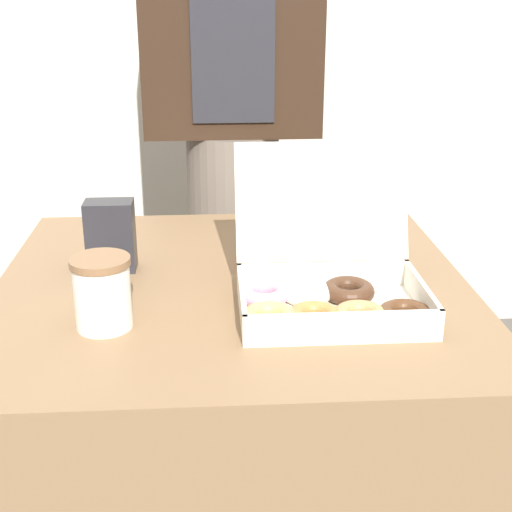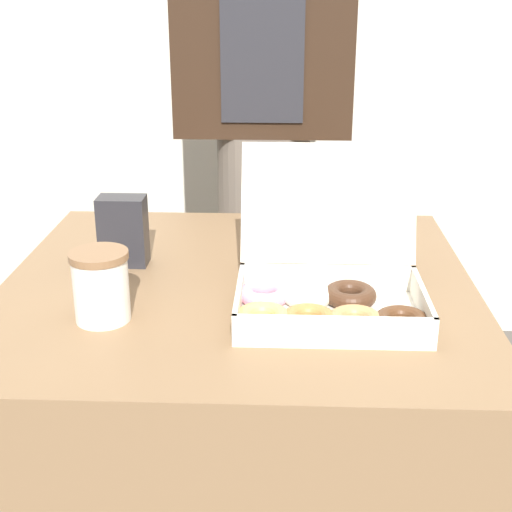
# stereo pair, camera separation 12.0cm
# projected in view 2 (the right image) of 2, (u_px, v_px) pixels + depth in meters

# --- Properties ---
(table) EXTENTS (0.88, 0.83, 0.75)m
(table) POSITION_uv_depth(u_px,v_px,m) (240.00, 447.00, 1.47)
(table) COLOR brown
(table) RESTS_ON ground_plane
(donut_box) EXTENTS (0.35, 0.30, 0.26)m
(donut_box) POSITION_uv_depth(u_px,v_px,m) (325.00, 293.00, 1.19)
(donut_box) COLOR silver
(donut_box) RESTS_ON table
(coffee_cup) EXTENTS (0.10, 0.10, 0.12)m
(coffee_cup) POSITION_uv_depth(u_px,v_px,m) (101.00, 286.00, 1.16)
(coffee_cup) COLOR silver
(coffee_cup) RESTS_ON table
(napkin_holder) EXTENTS (0.09, 0.06, 0.14)m
(napkin_holder) POSITION_uv_depth(u_px,v_px,m) (123.00, 231.00, 1.39)
(napkin_holder) COLOR #232328
(napkin_holder) RESTS_ON table
(person_customer) EXTENTS (0.45, 0.25, 1.68)m
(person_customer) POSITION_uv_depth(u_px,v_px,m) (263.00, 133.00, 1.90)
(person_customer) COLOR #665B51
(person_customer) RESTS_ON ground_plane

